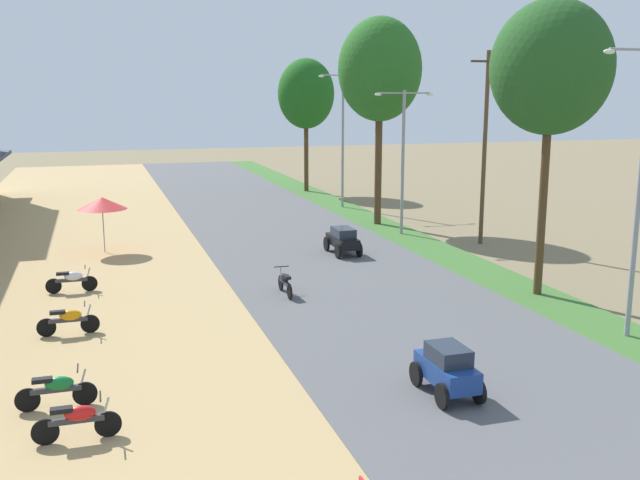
# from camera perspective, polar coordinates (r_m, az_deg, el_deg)

# --- Properties ---
(parked_motorbike_nearest) EXTENTS (1.80, 0.54, 0.94)m
(parked_motorbike_nearest) POSITION_cam_1_polar(r_m,az_deg,el_deg) (16.16, -18.61, -13.22)
(parked_motorbike_nearest) COLOR black
(parked_motorbike_nearest) RESTS_ON dirt_shoulder
(parked_motorbike_second) EXTENTS (1.80, 0.54, 0.94)m
(parked_motorbike_second) POSITION_cam_1_polar(r_m,az_deg,el_deg) (17.83, -20.07, -10.94)
(parked_motorbike_second) COLOR black
(parked_motorbike_second) RESTS_ON dirt_shoulder
(parked_motorbike_third) EXTENTS (1.80, 0.54, 0.94)m
(parked_motorbike_third) POSITION_cam_1_polar(r_m,az_deg,el_deg) (22.88, -19.24, -5.90)
(parked_motorbike_third) COLOR black
(parked_motorbike_third) RESTS_ON dirt_shoulder
(parked_motorbike_fourth) EXTENTS (1.80, 0.54, 0.94)m
(parked_motorbike_fourth) POSITION_cam_1_polar(r_m,az_deg,el_deg) (27.62, -19.01, -2.94)
(parked_motorbike_fourth) COLOR black
(parked_motorbike_fourth) RESTS_ON dirt_shoulder
(vendor_umbrella) EXTENTS (2.20, 2.20, 2.52)m
(vendor_umbrella) POSITION_cam_1_polar(r_m,az_deg,el_deg) (33.84, -16.86, 2.80)
(vendor_umbrella) COLOR #99999E
(vendor_umbrella) RESTS_ON dirt_shoulder
(median_tree_nearest) EXTENTS (4.12, 4.12, 10.24)m
(median_tree_nearest) POSITION_cam_1_polar(r_m,az_deg,el_deg) (26.30, 17.81, 12.80)
(median_tree_nearest) COLOR #4C351E
(median_tree_nearest) RESTS_ON median_strip
(median_tree_second) EXTENTS (4.48, 4.48, 11.09)m
(median_tree_second) POSITION_cam_1_polar(r_m,az_deg,el_deg) (39.48, 4.75, 13.24)
(median_tree_second) COLOR #4C351E
(median_tree_second) RESTS_ON median_strip
(median_tree_third) EXTENTS (4.08, 4.08, 9.58)m
(median_tree_third) POSITION_cam_1_polar(r_m,az_deg,el_deg) (52.98, -1.11, 11.47)
(median_tree_third) COLOR #4C351E
(median_tree_third) RESTS_ON median_strip
(streetlamp_mid) EXTENTS (3.16, 0.20, 7.26)m
(streetlamp_mid) POSITION_cam_1_polar(r_m,az_deg,el_deg) (36.82, 6.59, 6.97)
(streetlamp_mid) COLOR gray
(streetlamp_mid) RESTS_ON median_strip
(streetlamp_far) EXTENTS (3.16, 0.20, 8.34)m
(streetlamp_far) POSITION_cam_1_polar(r_m,az_deg,el_deg) (45.44, 1.81, 8.59)
(streetlamp_far) COLOR gray
(streetlamp_far) RESTS_ON median_strip
(utility_pole_near) EXTENTS (1.80, 0.20, 9.10)m
(utility_pole_near) POSITION_cam_1_polar(r_m,az_deg,el_deg) (35.14, 12.90, 7.30)
(utility_pole_near) COLOR brown
(utility_pole_near) RESTS_ON ground
(car_hatchback_blue) EXTENTS (1.04, 2.00, 1.23)m
(car_hatchback_blue) POSITION_cam_1_polar(r_m,az_deg,el_deg) (17.65, 10.02, -9.94)
(car_hatchback_blue) COLOR navy
(car_hatchback_blue) RESTS_ON road_strip
(car_sedan_black) EXTENTS (1.10, 2.26, 1.19)m
(car_sedan_black) POSITION_cam_1_polar(r_m,az_deg,el_deg) (32.24, 1.81, 0.05)
(car_sedan_black) COLOR black
(car_sedan_black) RESTS_ON road_strip
(motorbike_ahead_second) EXTENTS (0.54, 1.80, 0.94)m
(motorbike_ahead_second) POSITION_cam_1_polar(r_m,az_deg,el_deg) (25.78, -2.80, -3.27)
(motorbike_ahead_second) COLOR black
(motorbike_ahead_second) RESTS_ON road_strip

